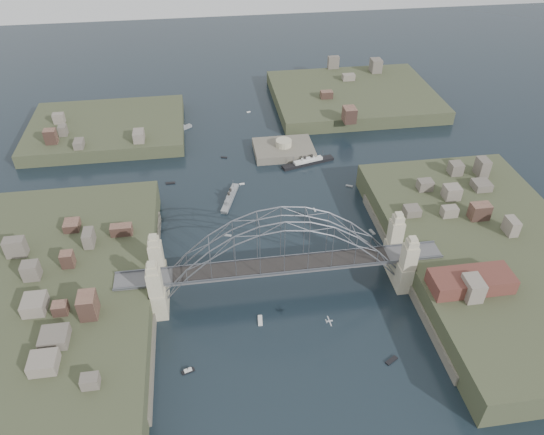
{
  "coord_description": "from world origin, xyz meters",
  "views": [
    {
      "loc": [
        -16.41,
        -94.04,
        96.62
      ],
      "look_at": [
        0.0,
        18.0,
        10.0
      ],
      "focal_mm": 33.5,
      "sensor_mm": 36.0,
      "label": 1
    }
  ],
  "objects_px": {
    "wharf_shed": "(471,281)",
    "naval_cruiser_near": "(230,198)",
    "bridge": "(282,253)",
    "ocean_liner": "(308,162)",
    "fort_island": "(283,154)",
    "naval_cruiser_far": "(177,130)"
  },
  "relations": [
    {
      "from": "naval_cruiser_far",
      "to": "ocean_liner",
      "type": "distance_m",
      "value": 57.1
    },
    {
      "from": "fort_island",
      "to": "naval_cruiser_far",
      "type": "xyz_separation_m",
      "value": [
        -39.77,
        22.84,
        1.06
      ]
    },
    {
      "from": "naval_cruiser_far",
      "to": "ocean_liner",
      "type": "bearing_deg",
      "value": -34.15
    },
    {
      "from": "bridge",
      "to": "ocean_liner",
      "type": "bearing_deg",
      "value": 72.22
    },
    {
      "from": "ocean_liner",
      "to": "fort_island",
      "type": "bearing_deg",
      "value": 129.12
    },
    {
      "from": "naval_cruiser_near",
      "to": "ocean_liner",
      "type": "relative_size",
      "value": 0.8
    },
    {
      "from": "bridge",
      "to": "ocean_liner",
      "type": "height_order",
      "value": "bridge"
    },
    {
      "from": "fort_island",
      "to": "naval_cruiser_near",
      "type": "bearing_deg",
      "value": -129.15
    },
    {
      "from": "naval_cruiser_far",
      "to": "naval_cruiser_near",
      "type": "bearing_deg",
      "value": -70.91
    },
    {
      "from": "wharf_shed",
      "to": "ocean_liner",
      "type": "distance_m",
      "value": 79.24
    },
    {
      "from": "bridge",
      "to": "ocean_liner",
      "type": "distance_m",
      "value": 64.88
    },
    {
      "from": "bridge",
      "to": "fort_island",
      "type": "height_order",
      "value": "bridge"
    },
    {
      "from": "fort_island",
      "to": "wharf_shed",
      "type": "height_order",
      "value": "wharf_shed"
    },
    {
      "from": "bridge",
      "to": "naval_cruiser_near",
      "type": "distance_m",
      "value": 45.28
    },
    {
      "from": "fort_island",
      "to": "wharf_shed",
      "type": "relative_size",
      "value": 1.1
    },
    {
      "from": "bridge",
      "to": "wharf_shed",
      "type": "height_order",
      "value": "bridge"
    },
    {
      "from": "bridge",
      "to": "fort_island",
      "type": "xyz_separation_m",
      "value": [
        12.0,
        70.0,
        -12.66
      ]
    },
    {
      "from": "wharf_shed",
      "to": "naval_cruiser_near",
      "type": "relative_size",
      "value": 1.25
    },
    {
      "from": "bridge",
      "to": "naval_cruiser_far",
      "type": "relative_size",
      "value": 6.86
    },
    {
      "from": "naval_cruiser_near",
      "to": "naval_cruiser_far",
      "type": "relative_size",
      "value": 1.3
    },
    {
      "from": "fort_island",
      "to": "naval_cruiser_far",
      "type": "height_order",
      "value": "fort_island"
    },
    {
      "from": "wharf_shed",
      "to": "naval_cruiser_near",
      "type": "xyz_separation_m",
      "value": [
        -54.36,
        56.54,
        -9.25
      ]
    }
  ]
}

